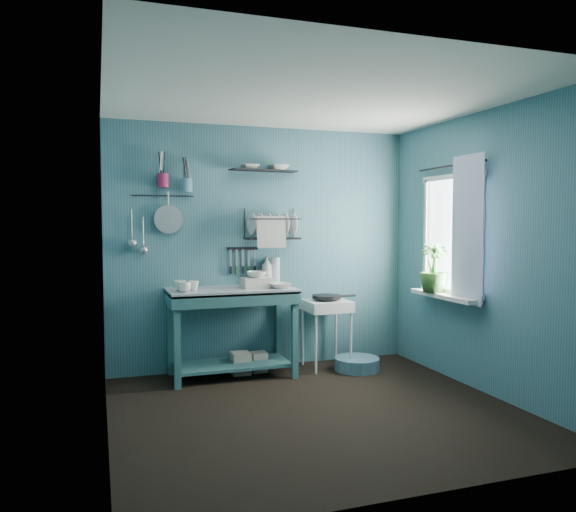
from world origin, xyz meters
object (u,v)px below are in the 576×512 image
object	(u,v)px
work_counter	(232,332)
water_bottle	(275,271)
mug_mid	(194,286)
mug_right	(180,285)
wash_tub	(257,283)
frying_pan	(327,297)
utensil_cup_magenta	(163,180)
storage_tin_small	(259,362)
soap_bottle	(267,270)
mug_left	(184,287)
potted_plant	(434,268)
storage_tin_large	(241,363)
utensil_cup_teal	(187,185)
colander	(168,219)
hotplate_stand	(326,334)
floor_basin	(357,364)
dish_rack	(272,224)

from	to	relation	value
work_counter	water_bottle	world-z (taller)	water_bottle
mug_mid	mug_right	size ratio (longest dim) A/B	0.81
wash_tub	frying_pan	world-z (taller)	wash_tub
utensil_cup_magenta	storage_tin_small	world-z (taller)	utensil_cup_magenta
soap_bottle	storage_tin_small	xyz separation A→B (m)	(-0.12, -0.12, -0.92)
mug_left	storage_tin_small	bearing A→B (deg)	17.10
mug_mid	frying_pan	world-z (taller)	mug_mid
potted_plant	storage_tin_small	size ratio (longest dim) A/B	2.42
mug_mid	soap_bottle	bearing A→B (deg)	18.00
mug_right	storage_tin_small	world-z (taller)	mug_right
water_bottle	storage_tin_large	world-z (taller)	water_bottle
utensil_cup_teal	storage_tin_large	distance (m)	1.84
frying_pan	colander	distance (m)	1.78
mug_mid	utensil_cup_magenta	size ratio (longest dim) A/B	0.77
work_counter	mug_right	distance (m)	0.70
wash_tub	storage_tin_large	bearing A→B (deg)	154.98
colander	storage_tin_large	xyz separation A→B (m)	(0.67, -0.19, -1.44)
utensil_cup_magenta	mug_mid	bearing A→B (deg)	-48.42
storage_tin_small	mug_left	bearing A→B (deg)	-162.90
hotplate_stand	wash_tub	bearing A→B (deg)	-171.34
water_bottle	utensil_cup_magenta	distance (m)	1.46
mug_left	mug_mid	xyz separation A→B (m)	(0.10, 0.10, -0.00)
mug_right	water_bottle	world-z (taller)	water_bottle
mug_left	mug_right	bearing A→B (deg)	97.13
hotplate_stand	floor_basin	size ratio (longest dim) A/B	1.54
hotplate_stand	frying_pan	distance (m)	0.39
work_counter	dish_rack	xyz separation A→B (m)	(0.47, 0.16, 1.06)
water_bottle	colander	size ratio (longest dim) A/B	1.00
storage_tin_small	mug_right	bearing A→B (deg)	-174.29
wash_tub	soap_bottle	size ratio (longest dim) A/B	0.94
utensil_cup_teal	mug_mid	bearing A→B (deg)	-87.14
mug_left	floor_basin	xyz separation A→B (m)	(1.75, -0.03, -0.85)
wash_tub	colander	world-z (taller)	colander
floor_basin	mug_mid	bearing A→B (deg)	175.48
storage_tin_small	floor_basin	distance (m)	1.00
mug_left	potted_plant	size ratio (longest dim) A/B	0.25
utensil_cup_magenta	storage_tin_small	size ratio (longest dim) A/B	0.65
storage_tin_small	utensil_cup_magenta	bearing A→B (deg)	171.74
utensil_cup_magenta	storage_tin_large	size ratio (longest dim) A/B	0.59
soap_bottle	utensil_cup_magenta	world-z (taller)	utensil_cup_magenta
utensil_cup_teal	storage_tin_small	xyz separation A→B (m)	(0.69, -0.13, -1.78)
dish_rack	colander	distance (m)	1.04
mug_left	utensil_cup_teal	size ratio (longest dim) A/B	0.95
mug_right	mug_mid	bearing A→B (deg)	-26.57
frying_pan	utensil_cup_magenta	distance (m)	2.02
potted_plant	utensil_cup_magenta	bearing A→B (deg)	161.46
soap_bottle	storage_tin_small	distance (m)	0.94
colander	storage_tin_large	world-z (taller)	colander
work_counter	potted_plant	bearing A→B (deg)	-15.95
mug_mid	soap_bottle	size ratio (longest dim) A/B	0.33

